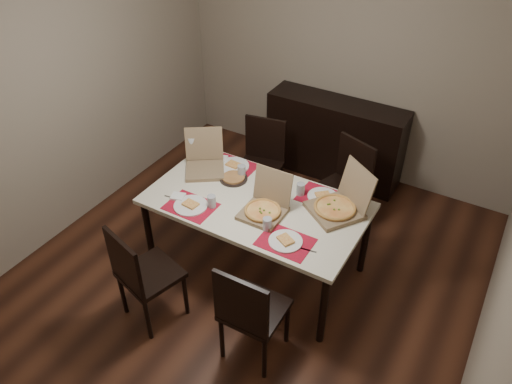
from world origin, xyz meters
TOP-DOWN VIEW (x-y plane):
  - ground at (0.00, 0.00)m, footprint 3.80×4.00m
  - room_walls at (0.00, 0.43)m, footprint 3.84×4.02m
  - sideboard at (0.00, 1.78)m, footprint 1.50×0.40m
  - dining_table at (0.01, 0.05)m, footprint 1.80×1.00m
  - chair_near_left at (-0.45, -0.90)m, footprint 0.52×0.52m
  - chair_near_right at (0.45, -0.79)m, footprint 0.43×0.43m
  - chair_far_left at (-0.44, 0.93)m, footprint 0.49×0.49m
  - chair_far_right at (0.44, 0.99)m, footprint 0.54×0.54m
  - setting_near_left at (-0.40, -0.25)m, footprint 0.48×0.30m
  - setting_near_right at (0.40, -0.25)m, footprint 0.47×0.30m
  - setting_far_left at (-0.41, 0.37)m, footprint 0.47×0.30m
  - setting_far_right at (0.42, 0.36)m, footprint 0.45×0.30m
  - napkin_loose at (0.12, -0.07)m, footprint 0.16×0.16m
  - pizza_box_center at (0.14, -0.04)m, footprint 0.33×0.37m
  - pizza_box_right at (0.64, 0.27)m, footprint 0.55×0.56m
  - pizza_box_left at (-0.63, 0.23)m, footprint 0.49×0.50m
  - faina_plate at (-0.32, 0.22)m, footprint 0.25×0.25m
  - dip_bowl at (0.11, 0.20)m, footprint 0.15×0.15m
  - soda_bottle at (-0.82, 0.31)m, footprint 0.10×0.10m

SIDE VIEW (x-z plane):
  - ground at x=0.00m, z-range -0.02..0.00m
  - sideboard at x=0.00m, z-range 0.00..0.90m
  - chair_near_left at x=-0.45m, z-range 0.05..0.98m
  - chair_near_right at x=0.45m, z-range 0.05..0.98m
  - chair_far_left at x=-0.44m, z-range 0.05..0.98m
  - chair_far_right at x=0.44m, z-range 0.05..0.98m
  - dining_table at x=0.01m, z-range 0.31..1.06m
  - napkin_loose at x=0.12m, z-range 0.75..0.77m
  - faina_plate at x=-0.32m, z-range 0.75..0.78m
  - dip_bowl at x=0.11m, z-range 0.75..0.78m
  - setting_far_left at x=-0.41m, z-range 0.71..0.82m
  - setting_near_left at x=-0.40m, z-range 0.72..0.83m
  - setting_near_right at x=0.40m, z-range 0.72..0.83m
  - setting_far_right at x=0.42m, z-range 0.72..0.83m
  - pizza_box_center at x=0.14m, z-range 0.64..0.97m
  - pizza_box_right at x=0.64m, z-range 0.62..1.00m
  - pizza_box_left at x=-0.63m, z-range 0.64..0.98m
  - soda_bottle at x=-0.82m, z-range 0.73..1.01m
  - room_walls at x=0.00m, z-range 0.42..3.04m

